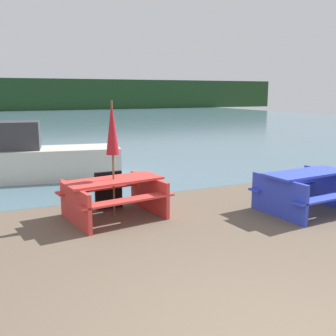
{
  "coord_description": "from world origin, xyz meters",
  "views": [
    {
      "loc": [
        -2.13,
        -2.36,
        2.32
      ],
      "look_at": [
        1.04,
        4.5,
        0.85
      ],
      "focal_mm": 42.0,
      "sensor_mm": 36.0,
      "label": 1
    }
  ],
  "objects_px": {
    "boat": "(27,158)",
    "signboard": "(109,190)",
    "umbrella_crimson": "(112,129)",
    "picnic_table_blue": "(306,188)",
    "picnic_table_red": "(114,194)"
  },
  "relations": [
    {
      "from": "boat",
      "to": "signboard",
      "type": "bearing_deg",
      "value": -60.45
    },
    {
      "from": "umbrella_crimson",
      "to": "boat",
      "type": "distance_m",
      "value": 4.33
    },
    {
      "from": "boat",
      "to": "signboard",
      "type": "height_order",
      "value": "boat"
    },
    {
      "from": "boat",
      "to": "signboard",
      "type": "relative_size",
      "value": 6.19
    },
    {
      "from": "umbrella_crimson",
      "to": "picnic_table_blue",
      "type": "bearing_deg",
      "value": -18.88
    },
    {
      "from": "umbrella_crimson",
      "to": "boat",
      "type": "relative_size",
      "value": 0.47
    },
    {
      "from": "picnic_table_red",
      "to": "umbrella_crimson",
      "type": "relative_size",
      "value": 0.91
    },
    {
      "from": "picnic_table_blue",
      "to": "boat",
      "type": "height_order",
      "value": "boat"
    },
    {
      "from": "picnic_table_blue",
      "to": "boat",
      "type": "relative_size",
      "value": 0.4
    },
    {
      "from": "picnic_table_blue",
      "to": "umbrella_crimson",
      "type": "relative_size",
      "value": 0.86
    },
    {
      "from": "picnic_table_red",
      "to": "umbrella_crimson",
      "type": "height_order",
      "value": "umbrella_crimson"
    },
    {
      "from": "picnic_table_blue",
      "to": "boat",
      "type": "distance_m",
      "value": 7.03
    },
    {
      "from": "picnic_table_red",
      "to": "boat",
      "type": "distance_m",
      "value": 4.2
    },
    {
      "from": "picnic_table_blue",
      "to": "picnic_table_red",
      "type": "height_order",
      "value": "picnic_table_blue"
    },
    {
      "from": "picnic_table_blue",
      "to": "umbrella_crimson",
      "type": "distance_m",
      "value": 3.92
    }
  ]
}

